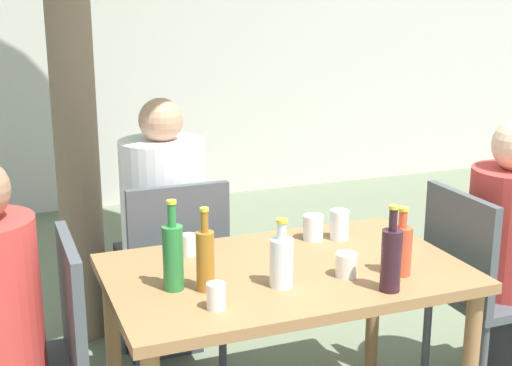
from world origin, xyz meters
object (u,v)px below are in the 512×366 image
(amber_bottle_0, at_px, (205,259))
(drinking_glass_0, at_px, (189,245))
(drinking_glass_1, at_px, (339,225))
(drinking_glass_2, at_px, (347,265))
(drinking_glass_3, at_px, (216,296))
(water_bottle_4, at_px, (281,260))
(wine_bottle_1, at_px, (391,258))
(soda_bottle_2, at_px, (401,249))
(drinking_glass_4, at_px, (313,227))
(patio_chair_1, at_px, (478,282))
(patio_chair_0, at_px, (41,357))
(person_seated_2, at_px, (161,240))
(dining_table_front, at_px, (285,290))
(green_bottle_3, at_px, (173,255))
(patio_chair_2, at_px, (174,265))

(amber_bottle_0, distance_m, drinking_glass_0, 0.36)
(amber_bottle_0, distance_m, drinking_glass_1, 0.73)
(drinking_glass_2, relative_size, drinking_glass_3, 0.98)
(amber_bottle_0, bearing_deg, water_bottle_4, -13.54)
(water_bottle_4, height_order, drinking_glass_1, water_bottle_4)
(wine_bottle_1, relative_size, drinking_glass_1, 2.46)
(wine_bottle_1, distance_m, drinking_glass_0, 0.80)
(soda_bottle_2, bearing_deg, drinking_glass_4, 105.97)
(amber_bottle_0, distance_m, drinking_glass_2, 0.52)
(soda_bottle_2, bearing_deg, wine_bottle_1, -134.92)
(wine_bottle_1, xyz_separation_m, drinking_glass_4, (-0.02, 0.57, -0.07))
(patio_chair_1, bearing_deg, wine_bottle_1, 116.42)
(patio_chair_0, xyz_separation_m, drinking_glass_1, (1.22, 0.22, 0.25))
(person_seated_2, xyz_separation_m, drinking_glass_3, (-0.09, -1.11, 0.19))
(dining_table_front, bearing_deg, soda_bottle_2, -29.36)
(green_bottle_3, distance_m, drinking_glass_0, 0.34)
(patio_chair_1, bearing_deg, soda_bottle_2, 111.27)
(patio_chair_2, height_order, soda_bottle_2, soda_bottle_2)
(soda_bottle_2, xyz_separation_m, drinking_glass_2, (-0.19, 0.06, -0.05))
(soda_bottle_2, bearing_deg, green_bottle_3, 168.25)
(dining_table_front, bearing_deg, patio_chair_2, 112.19)
(patio_chair_0, height_order, drinking_glass_2, patio_chair_0)
(water_bottle_4, bearing_deg, wine_bottle_1, -27.10)
(water_bottle_4, relative_size, drinking_glass_1, 1.97)
(green_bottle_3, distance_m, drinking_glass_1, 0.81)
(green_bottle_3, xyz_separation_m, water_bottle_4, (0.35, -0.11, -0.03))
(patio_chair_1, relative_size, drinking_glass_3, 10.71)
(drinking_glass_2, bearing_deg, person_seated_2, 113.13)
(patio_chair_1, xyz_separation_m, drinking_glass_0, (-1.18, 0.26, 0.23))
(wine_bottle_1, bearing_deg, water_bottle_4, 152.90)
(dining_table_front, relative_size, drinking_glass_1, 10.58)
(wine_bottle_1, bearing_deg, soda_bottle_2, 45.08)
(wine_bottle_1, height_order, drinking_glass_0, wine_bottle_1)
(amber_bottle_0, distance_m, wine_bottle_1, 0.63)
(dining_table_front, height_order, patio_chair_0, patio_chair_0)
(dining_table_front, relative_size, patio_chair_1, 1.40)
(dining_table_front, bearing_deg, drinking_glass_0, 138.45)
(amber_bottle_0, xyz_separation_m, green_bottle_3, (-0.10, 0.05, 0.01))
(dining_table_front, xyz_separation_m, person_seated_2, (-0.26, 0.87, -0.06))
(drinking_glass_2, bearing_deg, wine_bottle_1, -65.12)
(patio_chair_1, distance_m, amber_bottle_0, 1.26)
(patio_chair_2, bearing_deg, amber_bottle_0, 84.27)
(drinking_glass_2, bearing_deg, drinking_glass_0, 138.81)
(drinking_glass_2, height_order, drinking_glass_3, drinking_glass_3)
(patio_chair_2, distance_m, drinking_glass_2, 0.93)
(patio_chair_2, relative_size, drinking_glass_1, 7.54)
(green_bottle_3, bearing_deg, drinking_glass_0, 65.06)
(wine_bottle_1, bearing_deg, drinking_glass_1, 80.98)
(soda_bottle_2, bearing_deg, drinking_glass_3, -177.13)
(drinking_glass_2, xyz_separation_m, drinking_glass_3, (-0.52, -0.09, 0.00))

